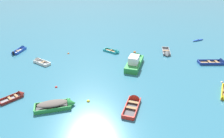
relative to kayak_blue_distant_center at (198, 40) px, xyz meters
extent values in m
ellipsoid|color=blue|center=(0.00, 0.00, 0.00)|extent=(2.97, 1.41, 0.27)
torus|color=black|center=(0.00, 0.00, 0.12)|extent=(0.46, 0.46, 0.06)
cube|color=#4C4C51|center=(-26.80, -19.25, -0.08)|extent=(3.84, 1.83, 0.12)
cube|color=#288C3D|center=(-26.89, -18.52, 0.10)|extent=(3.84, 0.58, 0.48)
cube|color=#288C3D|center=(-26.70, -19.97, 0.10)|extent=(3.84, 0.58, 0.48)
cube|color=#288C3D|center=(-28.71, -19.49, 0.10)|extent=(0.33, 1.44, 0.48)
cone|color=#288C3D|center=(-24.80, -18.99, 0.13)|extent=(1.06, 1.51, 1.40)
cube|color=#937047|center=(-27.00, -19.27, 0.20)|extent=(0.57, 1.35, 0.03)
ellipsoid|color=#59514C|center=(-26.80, -19.25, 0.49)|extent=(3.52, 1.73, 0.40)
cube|color=gray|center=(-31.92, -16.97, -0.10)|extent=(2.52, 2.27, 0.08)
cube|color=maroon|center=(-32.24, -16.57, 0.02)|extent=(2.05, 1.63, 0.32)
cube|color=maroon|center=(-31.60, -17.38, 0.02)|extent=(2.05, 1.63, 0.32)
cube|color=maroon|center=(-32.92, -17.76, 0.02)|extent=(0.71, 0.86, 0.32)
cone|color=maroon|center=(-30.87, -16.15, 0.04)|extent=(1.07, 1.14, 0.99)
cube|color=#937047|center=(-32.02, -17.06, 0.09)|extent=(0.78, 0.89, 0.03)
cube|color=#937047|center=(-31.44, -16.60, 0.09)|extent=(0.78, 0.89, 0.03)
cube|color=#99754C|center=(-18.54, -3.74, -0.10)|extent=(2.64, 2.60, 0.08)
cube|color=teal|center=(-18.17, -3.36, 0.03)|extent=(2.08, 2.01, 0.33)
cube|color=teal|center=(-18.91, -4.12, 0.03)|extent=(2.08, 2.01, 0.33)
cube|color=teal|center=(-19.56, -2.76, 0.03)|extent=(0.80, 0.83, 0.33)
cone|color=teal|center=(-17.48, -4.76, 0.04)|extent=(1.18, 1.19, 1.02)
cube|color=#937047|center=(-18.65, -3.64, 0.09)|extent=(0.87, 0.89, 0.03)
cube|color=yellow|center=(-6.58, -18.70, 0.08)|extent=(2.07, 2.97, 0.44)
cube|color=#99754C|center=(-3.32, -10.58, -0.09)|extent=(3.80, 1.64, 0.10)
cube|color=navy|center=(-3.25, -9.93, 0.07)|extent=(3.83, 0.52, 0.41)
cube|color=navy|center=(-3.39, -11.23, 0.07)|extent=(3.83, 0.52, 0.41)
cube|color=navy|center=(-5.23, -10.36, 0.07)|extent=(0.28, 1.29, 0.41)
cone|color=navy|center=(-1.33, -10.81, 0.09)|extent=(1.02, 1.35, 1.26)
cube|color=#937047|center=(-3.52, -10.56, 0.15)|extent=(0.53, 1.21, 0.03)
cube|color=#937047|center=(-2.41, -10.69, 0.15)|extent=(0.53, 1.21, 0.03)
cube|color=gray|center=(-30.07, -7.32, -0.09)|extent=(2.79, 2.65, 0.10)
cube|color=white|center=(-30.42, -7.71, 0.07)|extent=(2.28, 2.06, 0.41)
cube|color=white|center=(-29.72, -6.94, 0.07)|extent=(2.28, 2.06, 0.41)
cube|color=white|center=(-28.95, -8.33, 0.07)|extent=(0.75, 0.82, 0.41)
cone|color=white|center=(-31.23, -6.27, 0.09)|extent=(1.17, 1.20, 0.99)
cube|color=#937047|center=(-29.95, -7.43, 0.15)|extent=(0.85, 0.89, 0.03)
cube|color=#4C4C51|center=(-18.25, -20.44, -0.08)|extent=(2.57, 3.69, 0.11)
cube|color=red|center=(-18.84, -20.16, 0.08)|extent=(1.60, 3.35, 0.44)
cube|color=red|center=(-17.66, -20.71, 0.08)|extent=(1.60, 3.35, 0.44)
cube|color=red|center=(-19.01, -22.09, 0.08)|extent=(1.21, 0.65, 0.44)
cone|color=red|center=(-17.45, -18.71, 0.10)|extent=(1.48, 1.28, 1.24)
cube|color=#937047|center=(-18.33, -20.61, 0.17)|extent=(1.21, 0.83, 0.03)
cube|color=#937047|center=(-17.88, -19.64, 0.17)|extent=(1.21, 0.83, 0.03)
cube|color=beige|center=(-35.04, -1.69, -0.08)|extent=(1.84, 3.03, 0.10)
cube|color=blue|center=(-35.52, -1.52, 0.07)|extent=(1.04, 2.85, 0.42)
cube|color=blue|center=(-34.55, -1.86, 0.07)|extent=(1.04, 2.85, 0.42)
cube|color=blue|center=(-35.52, -3.11, 0.07)|extent=(0.98, 0.42, 0.42)
cone|color=blue|center=(-34.53, -0.22, 0.09)|extent=(1.15, 0.97, 0.98)
cube|color=#937047|center=(-35.09, -1.84, 0.16)|extent=(0.97, 0.59, 0.03)
cube|color=black|center=(-35.57, -3.22, 0.22)|extent=(0.34, 0.35, 0.59)
cube|color=#4C4C51|center=(-8.79, -5.25, -0.09)|extent=(1.97, 3.62, 0.10)
cube|color=gray|center=(-8.21, -5.40, 0.06)|extent=(0.99, 3.49, 0.39)
cube|color=gray|center=(-9.37, -5.09, 0.06)|extent=(0.99, 3.49, 0.39)
cube|color=gray|center=(-8.33, -3.51, 0.06)|extent=(1.17, 0.42, 0.39)
cone|color=gray|center=(-9.27, -7.06, 0.08)|extent=(1.32, 1.09, 1.15)
cube|color=#937047|center=(-8.74, -5.07, 0.14)|extent=(1.13, 0.64, 0.03)
cube|color=#288C3D|center=(-15.68, -10.11, 0.28)|extent=(4.05, 5.86, 0.83)
cone|color=#288C3D|center=(-14.50, -7.48, 0.32)|extent=(1.95, 1.68, 1.64)
cube|color=white|center=(-15.91, -10.62, 1.24)|extent=(2.10, 2.40, 1.09)
cube|color=black|center=(-15.54, -9.81, 1.46)|extent=(1.28, 0.70, 0.48)
sphere|color=yellow|center=(-22.94, -18.48, -0.14)|extent=(0.40, 0.40, 0.40)
sphere|color=orange|center=(-14.39, -4.61, -0.14)|extent=(0.48, 0.48, 0.48)
sphere|color=red|center=(-26.99, -14.89, -0.14)|extent=(0.34, 0.34, 0.34)
sphere|color=silver|center=(-5.02, -16.33, -0.14)|extent=(0.34, 0.34, 0.34)
sphere|color=orange|center=(-26.15, -3.76, -0.14)|extent=(0.35, 0.35, 0.35)
camera|label=1|loc=(-22.60, -38.34, 14.15)|focal=33.27mm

